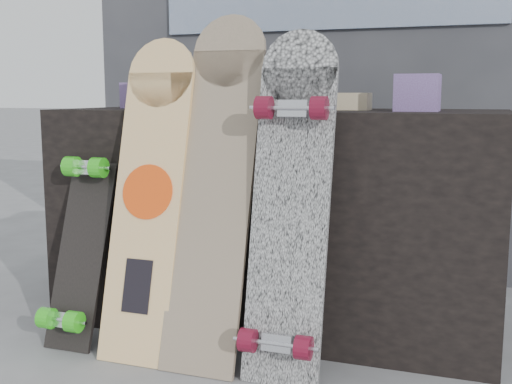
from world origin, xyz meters
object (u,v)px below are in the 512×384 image
at_px(vendor_table, 276,218).
at_px(longboard_celtic, 216,177).
at_px(longboard_geisha, 149,188).
at_px(longboard_cascadia, 290,200).
at_px(skateboard_dark, 82,230).

xyz_separation_m(vendor_table, longboard_celtic, (-0.08, -0.36, 0.19)).
xyz_separation_m(longboard_geisha, longboard_celtic, (0.23, 0.02, 0.04)).
relative_size(vendor_table, longboard_cascadia, 1.52).
distance_m(vendor_table, skateboard_dark, 0.70).
bearing_deg(vendor_table, skateboard_dark, -145.59).
distance_m(vendor_table, longboard_celtic, 0.42).
relative_size(longboard_geisha, longboard_celtic, 0.93).
xyz_separation_m(longboard_geisha, longboard_cascadia, (0.49, -0.04, -0.01)).
distance_m(longboard_celtic, skateboard_dark, 0.53).
bearing_deg(longboard_geisha, longboard_cascadia, -4.14).
height_order(longboard_celtic, skateboard_dark, longboard_celtic).
relative_size(longboard_geisha, skateboard_dark, 1.36).
height_order(vendor_table, longboard_celtic, longboard_celtic).
height_order(longboard_geisha, skateboard_dark, longboard_geisha).
height_order(vendor_table, longboard_geisha, longboard_geisha).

